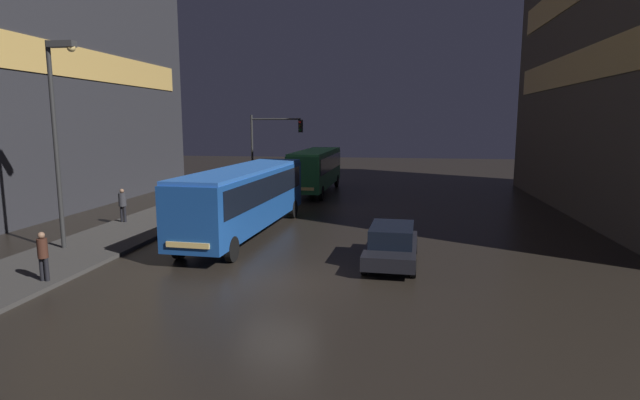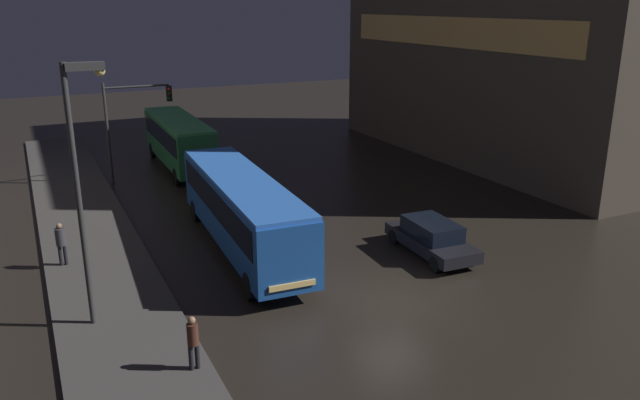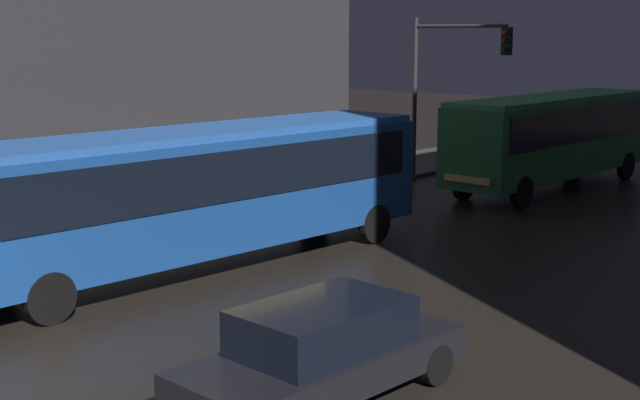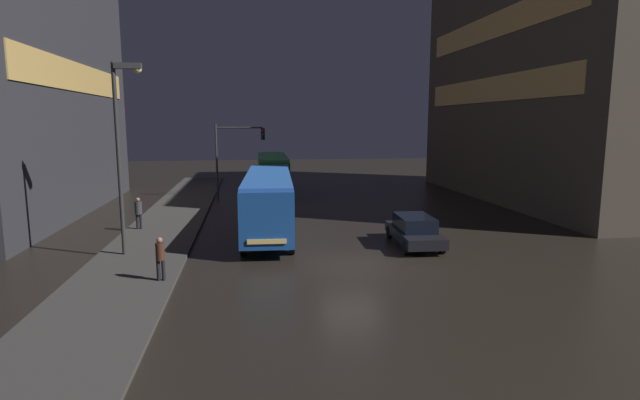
# 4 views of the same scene
# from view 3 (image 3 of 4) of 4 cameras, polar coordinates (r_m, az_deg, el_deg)

# --- Properties ---
(ground_plane) EXTENTS (120.00, 120.00, 0.00)m
(ground_plane) POSITION_cam_3_polar(r_m,az_deg,el_deg) (14.51, -19.20, -11.48)
(ground_plane) COLOR black
(sidewalk_left) EXTENTS (4.00, 48.00, 0.15)m
(sidewalk_left) POSITION_cam_3_polar(r_m,az_deg,el_deg) (27.06, -10.18, -0.68)
(sidewalk_left) COLOR #3D3A38
(sidewalk_left) RESTS_ON ground
(bus_near) EXTENTS (3.02, 12.08, 3.21)m
(bus_near) POSITION_cam_3_polar(r_m,az_deg,el_deg) (20.28, -7.32, 1.10)
(bus_near) COLOR #194793
(bus_near) RESTS_ON ground
(bus_far) EXTENTS (2.53, 10.40, 3.21)m
(bus_far) POSITION_cam_3_polar(r_m,az_deg,el_deg) (31.55, 14.64, 4.24)
(bus_far) COLOR #236B38
(bus_far) RESTS_ON ground
(car_taxi) EXTENTS (2.07, 4.72, 1.47)m
(car_taxi) POSITION_cam_3_polar(r_m,az_deg,el_deg) (13.18, 0.16, -9.61)
(car_taxi) COLOR black
(car_taxi) RESTS_ON ground
(pedestrian_near) EXTENTS (0.54, 0.54, 1.75)m
(pedestrian_near) POSITION_cam_3_polar(r_m,az_deg,el_deg) (26.75, -15.25, 1.42)
(pedestrian_near) COLOR black
(pedestrian_near) RESTS_ON sidewalk_left
(traffic_light_main) EXTENTS (3.86, 0.35, 5.84)m
(traffic_light_main) POSITION_cam_3_polar(r_m,az_deg,el_deg) (31.30, 8.19, 8.18)
(traffic_light_main) COLOR #2D2D2D
(traffic_light_main) RESTS_ON ground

